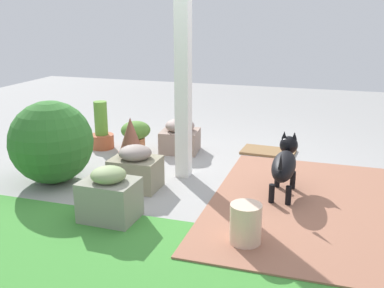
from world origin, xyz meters
The scene contains 13 objects.
ground_plane centered at (0.00, 0.00, 0.00)m, with size 12.00×12.00×0.00m, color #969592.
brick_path centered at (-1.02, 0.38, 0.01)m, with size 1.80×2.40×0.02m, color #9A634C.
porch_pillar centered at (0.32, -0.02, 1.15)m, with size 0.14×0.14×2.30m, color white.
stone_planter_nearest centered at (0.63, -0.80, 0.19)m, with size 0.49×0.46×0.41m.
stone_planter_mid centered at (0.65, 0.45, 0.20)m, with size 0.46×0.35×0.43m.
stone_planter_far centered at (0.57, 1.13, 0.21)m, with size 0.46×0.36×0.45m.
round_shrub centered at (1.51, 0.54, 0.41)m, with size 0.82×0.82×0.82m, color #2E6B29.
terracotta_pot_tall centered at (1.61, -0.64, 0.21)m, with size 0.29×0.29×0.59m.
terracotta_pot_broad centered at (1.10, -0.56, 0.24)m, with size 0.35×0.35×0.40m.
terracotta_pot_spiky centered at (0.92, -0.03, 0.27)m, with size 0.28×0.28×0.58m.
dog centered at (-0.73, 0.19, 0.31)m, with size 0.21×0.78×0.53m.
ceramic_urn centered at (-0.57, 1.21, 0.16)m, with size 0.23×0.23×0.32m, color beige.
doormat centered at (-0.40, -1.07, 0.01)m, with size 0.63×0.38×0.03m, color olive.
Camera 1 is at (-1.10, 4.18, 1.66)m, focal length 42.30 mm.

